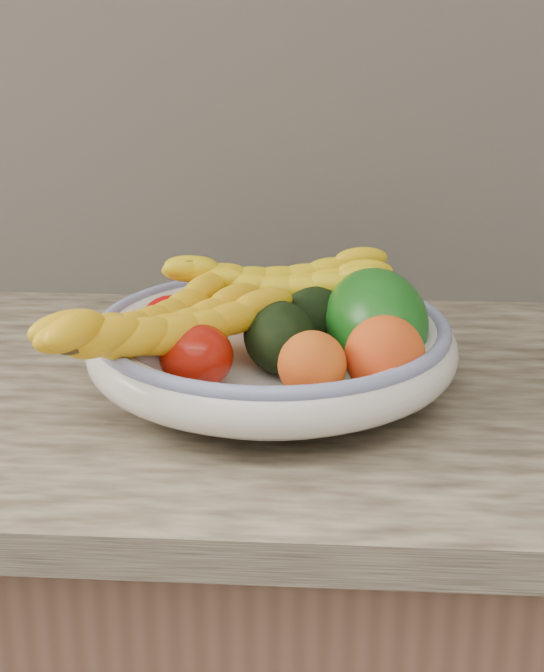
{
  "coord_description": "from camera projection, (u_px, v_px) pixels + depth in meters",
  "views": [
    {
      "loc": [
        0.07,
        0.65,
        1.33
      ],
      "look_at": [
        0.0,
        1.66,
        0.96
      ],
      "focal_mm": 55.0,
      "sensor_mm": 36.0,
      "label": 1
    }
  ],
  "objects": [
    {
      "name": "clementine_back_right",
      "position": [
        311.0,
        309.0,
        1.18
      ],
      "size": [
        0.06,
        0.06,
        0.05
      ],
      "primitive_type": "ellipsoid",
      "rotation": [
        0.0,
        0.0,
        0.2
      ],
      "color": "#E64A04",
      "rests_on": "fruit_bowl"
    },
    {
      "name": "tomato_near_left",
      "position": [
        196.0,
        356.0,
        1.02
      ],
      "size": [
        0.09,
        0.09,
        0.07
      ],
      "primitive_type": "ellipsoid",
      "rotation": [
        0.0,
        0.0,
        0.32
      ],
      "color": "#A21308",
      "rests_on": "fruit_bowl"
    },
    {
      "name": "clementine_back_left",
      "position": [
        250.0,
        307.0,
        1.19
      ],
      "size": [
        0.07,
        0.07,
        0.05
      ],
      "primitive_type": "ellipsoid",
      "rotation": [
        0.0,
        0.0,
        -0.38
      ],
      "color": "#DD4C04",
      "rests_on": "fruit_bowl"
    },
    {
      "name": "avocado_right",
      "position": [
        319.0,
        318.0,
        1.12
      ],
      "size": [
        0.12,
        0.13,
        0.07
      ],
      "primitive_type": "ellipsoid",
      "rotation": [
        0.0,
        0.0,
        -0.63
      ],
      "color": "black",
      "rests_on": "fruit_bowl"
    },
    {
      "name": "tomato_left",
      "position": [
        172.0,
        326.0,
        1.1
      ],
      "size": [
        0.09,
        0.09,
        0.07
      ],
      "primitive_type": "ellipsoid",
      "rotation": [
        0.0,
        0.0,
        0.19
      ],
      "color": "#B70000",
      "rests_on": "fruit_bowl"
    },
    {
      "name": "banana_bunch_back",
      "position": [
        277.0,
        287.0,
        1.15
      ],
      "size": [
        0.27,
        0.12,
        0.08
      ],
      "primitive_type": null,
      "rotation": [
        0.0,
        0.0,
        0.06
      ],
      "color": "yellow",
      "rests_on": "fruit_bowl"
    },
    {
      "name": "banana_bunch_front",
      "position": [
        159.0,
        334.0,
        1.02
      ],
      "size": [
        0.28,
        0.32,
        0.09
      ],
      "primitive_type": null,
      "rotation": [
        0.0,
        0.0,
        0.93
      ],
      "color": "yellow",
      "rests_on": "fruit_bowl"
    },
    {
      "name": "avocado_center",
      "position": [
        279.0,
        337.0,
        1.07
      ],
      "size": [
        0.1,
        0.12,
        0.07
      ],
      "primitive_type": "ellipsoid",
      "rotation": [
        0.0,
        0.0,
        0.28
      ],
      "color": "black",
      "rests_on": "fruit_bowl"
    },
    {
      "name": "clementine_back_mid",
      "position": [
        274.0,
        322.0,
        1.14
      ],
      "size": [
        0.07,
        0.07,
        0.05
      ],
      "primitive_type": "ellipsoid",
      "rotation": [
        0.0,
        0.0,
        0.3
      ],
      "color": "orange",
      "rests_on": "fruit_bowl"
    },
    {
      "name": "peach_right",
      "position": [
        385.0,
        356.0,
        1.0
      ],
      "size": [
        0.1,
        0.1,
        0.08
      ],
      "primitive_type": "ellipsoid",
      "rotation": [
        0.0,
        0.0,
        -0.27
      ],
      "color": "orange",
      "rests_on": "fruit_bowl"
    },
    {
      "name": "peach_front",
      "position": [
        312.0,
        365.0,
        0.99
      ],
      "size": [
        0.09,
        0.09,
        0.07
      ],
      "primitive_type": "ellipsoid",
      "rotation": [
        0.0,
        0.0,
        -0.41
      ],
      "color": "orange",
      "rests_on": "fruit_bowl"
    },
    {
      "name": "fruit_bowl",
      "position": [
        272.0,
        346.0,
        1.08
      ],
      "size": [
        0.39,
        0.39,
        0.08
      ],
      "color": "silver",
      "rests_on": "kitchen_counter"
    },
    {
      "name": "green_mango",
      "position": [
        376.0,
        322.0,
        1.07
      ],
      "size": [
        0.17,
        0.19,
        0.14
      ],
      "primitive_type": "ellipsoid",
      "rotation": [
        0.0,
        0.31,
        0.32
      ],
      "color": "#0F510F",
      "rests_on": "fruit_bowl"
    }
  ]
}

